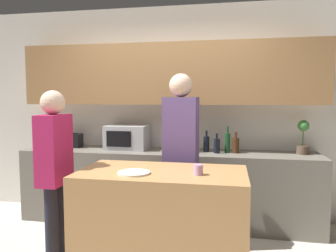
{
  "coord_description": "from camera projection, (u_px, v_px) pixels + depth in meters",
  "views": [
    {
      "loc": [
        0.75,
        -2.5,
        1.53
      ],
      "look_at": [
        0.21,
        0.35,
        1.28
      ],
      "focal_mm": 35.0,
      "sensor_mm": 36.0,
      "label": 1
    }
  ],
  "objects": [
    {
      "name": "back_wall",
      "position": [
        171.0,
        98.0,
        4.21
      ],
      "size": [
        6.4,
        0.4,
        2.7
      ],
      "color": "silver",
      "rests_on": "ground_plane"
    },
    {
      "name": "back_counter",
      "position": [
        167.0,
        186.0,
        4.03
      ],
      "size": [
        3.6,
        0.62,
        0.88
      ],
      "color": "#6B665B",
      "rests_on": "ground_plane"
    },
    {
      "name": "kitchen_island",
      "position": [
        162.0,
        226.0,
        2.73
      ],
      "size": [
        1.37,
        0.74,
        0.93
      ],
      "color": "#B27F4C",
      "rests_on": "ground_plane"
    },
    {
      "name": "microwave",
      "position": [
        127.0,
        137.0,
        4.16
      ],
      "size": [
        0.52,
        0.39,
        0.3
      ],
      "color": "#B7BABC",
      "rests_on": "back_counter"
    },
    {
      "name": "toaster",
      "position": [
        72.0,
        140.0,
        4.31
      ],
      "size": [
        0.26,
        0.16,
        0.18
      ],
      "color": "black",
      "rests_on": "back_counter"
    },
    {
      "name": "potted_plant",
      "position": [
        303.0,
        137.0,
        3.76
      ],
      "size": [
        0.14,
        0.14,
        0.39
      ],
      "color": "brown",
      "rests_on": "back_counter"
    },
    {
      "name": "bottle_0",
      "position": [
        189.0,
        143.0,
        3.96
      ],
      "size": [
        0.08,
        0.08,
        0.26
      ],
      "color": "silver",
      "rests_on": "back_counter"
    },
    {
      "name": "bottle_1",
      "position": [
        197.0,
        143.0,
        3.91
      ],
      "size": [
        0.06,
        0.06,
        0.28
      ],
      "color": "silver",
      "rests_on": "back_counter"
    },
    {
      "name": "bottle_2",
      "position": [
        206.0,
        144.0,
        3.95
      ],
      "size": [
        0.07,
        0.07,
        0.26
      ],
      "color": "black",
      "rests_on": "back_counter"
    },
    {
      "name": "bottle_3",
      "position": [
        217.0,
        145.0,
        3.85
      ],
      "size": [
        0.07,
        0.07,
        0.23
      ],
      "color": "black",
      "rests_on": "back_counter"
    },
    {
      "name": "bottle_4",
      "position": [
        227.0,
        142.0,
        3.87
      ],
      "size": [
        0.06,
        0.06,
        0.32
      ],
      "color": "#194723",
      "rests_on": "back_counter"
    },
    {
      "name": "bottle_5",
      "position": [
        236.0,
        145.0,
        3.85
      ],
      "size": [
        0.08,
        0.08,
        0.25
      ],
      "color": "#472814",
      "rests_on": "back_counter"
    },
    {
      "name": "plate_on_island",
      "position": [
        134.0,
        173.0,
        2.59
      ],
      "size": [
        0.26,
        0.26,
        0.01
      ],
      "color": "white",
      "rests_on": "kitchen_island"
    },
    {
      "name": "cup_0",
      "position": [
        198.0,
        170.0,
        2.55
      ],
      "size": [
        0.08,
        0.08,
        0.08
      ],
      "color": "#CF9ACF",
      "rests_on": "kitchen_island"
    },
    {
      "name": "person_left",
      "position": [
        55.0,
        165.0,
        2.87
      ],
      "size": [
        0.21,
        0.34,
        1.6
      ],
      "rotation": [
        0.0,
        0.0,
        -1.57
      ],
      "color": "black",
      "rests_on": "ground_plane"
    },
    {
      "name": "person_center",
      "position": [
        181.0,
        144.0,
        3.29
      ],
      "size": [
        0.36,
        0.23,
        1.77
      ],
      "rotation": [
        0.0,
        0.0,
        -3.23
      ],
      "color": "black",
      "rests_on": "ground_plane"
    }
  ]
}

